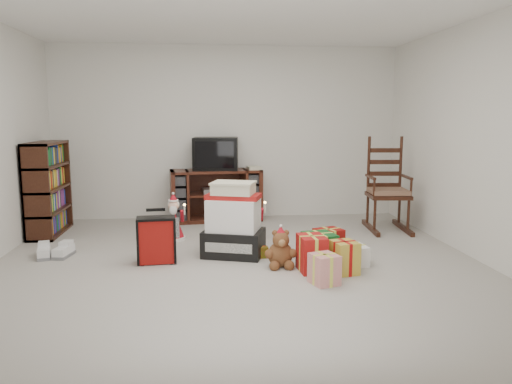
{
  "coord_description": "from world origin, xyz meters",
  "views": [
    {
      "loc": [
        -0.3,
        -4.85,
        1.5
      ],
      "look_at": [
        0.24,
        0.6,
        0.66
      ],
      "focal_mm": 35.0,
      "sensor_mm": 36.0,
      "label": 1
    }
  ],
  "objects_px": {
    "santa_figurine": "(252,221)",
    "mrs_claus_figurine": "(174,222)",
    "sneaker_pair": "(54,252)",
    "gift_pile": "(234,224)",
    "teddy_bear": "(280,251)",
    "red_suitcase": "(156,240)",
    "rocking_chair": "(386,197)",
    "bookshelf": "(48,190)",
    "crt_television": "(216,154)",
    "tv_stand": "(216,195)",
    "gift_cluster": "(330,254)"
  },
  "relations": [
    {
      "from": "gift_pile",
      "to": "red_suitcase",
      "type": "distance_m",
      "value": 0.83
    },
    {
      "from": "bookshelf",
      "to": "mrs_claus_figurine",
      "type": "relative_size",
      "value": 2.06
    },
    {
      "from": "tv_stand",
      "to": "sneaker_pair",
      "type": "distance_m",
      "value": 2.49
    },
    {
      "from": "red_suitcase",
      "to": "teddy_bear",
      "type": "relative_size",
      "value": 1.51
    },
    {
      "from": "crt_television",
      "to": "gift_pile",
      "type": "bearing_deg",
      "value": -80.57
    },
    {
      "from": "bookshelf",
      "to": "santa_figurine",
      "type": "xyz_separation_m",
      "value": [
        2.55,
        -0.55,
        -0.33
      ]
    },
    {
      "from": "mrs_claus_figurine",
      "to": "crt_television",
      "type": "height_order",
      "value": "crt_television"
    },
    {
      "from": "crt_television",
      "to": "teddy_bear",
      "type": "bearing_deg",
      "value": -70.94
    },
    {
      "from": "sneaker_pair",
      "to": "gift_cluster",
      "type": "bearing_deg",
      "value": -17.88
    },
    {
      "from": "bookshelf",
      "to": "rocking_chair",
      "type": "height_order",
      "value": "rocking_chair"
    },
    {
      "from": "santa_figurine",
      "to": "mrs_claus_figurine",
      "type": "xyz_separation_m",
      "value": [
        -0.95,
        0.07,
        -0.01
      ]
    },
    {
      "from": "crt_television",
      "to": "rocking_chair",
      "type": "bearing_deg",
      "value": -14.79
    },
    {
      "from": "rocking_chair",
      "to": "sneaker_pair",
      "type": "distance_m",
      "value": 4.13
    },
    {
      "from": "rocking_chair",
      "to": "santa_figurine",
      "type": "height_order",
      "value": "rocking_chair"
    },
    {
      "from": "bookshelf",
      "to": "rocking_chair",
      "type": "xyz_separation_m",
      "value": [
        4.37,
        -0.17,
        -0.13
      ]
    },
    {
      "from": "sneaker_pair",
      "to": "santa_figurine",
      "type": "bearing_deg",
      "value": 9.77
    },
    {
      "from": "bookshelf",
      "to": "crt_television",
      "type": "distance_m",
      "value": 2.26
    },
    {
      "from": "bookshelf",
      "to": "mrs_claus_figurine",
      "type": "bearing_deg",
      "value": -16.77
    },
    {
      "from": "red_suitcase",
      "to": "mrs_claus_figurine",
      "type": "xyz_separation_m",
      "value": [
        0.11,
        0.97,
        -0.02
      ]
    },
    {
      "from": "rocking_chair",
      "to": "mrs_claus_figurine",
      "type": "distance_m",
      "value": 2.8
    },
    {
      "from": "rocking_chair",
      "to": "teddy_bear",
      "type": "xyz_separation_m",
      "value": [
        -1.64,
        -1.54,
        -0.27
      ]
    },
    {
      "from": "rocking_chair",
      "to": "sneaker_pair",
      "type": "height_order",
      "value": "rocking_chair"
    },
    {
      "from": "santa_figurine",
      "to": "mrs_claus_figurine",
      "type": "bearing_deg",
      "value": 175.66
    },
    {
      "from": "gift_pile",
      "to": "gift_cluster",
      "type": "xyz_separation_m",
      "value": [
        0.93,
        -0.53,
        -0.2
      ]
    },
    {
      "from": "rocking_chair",
      "to": "crt_television",
      "type": "bearing_deg",
      "value": 165.21
    },
    {
      "from": "bookshelf",
      "to": "red_suitcase",
      "type": "distance_m",
      "value": 2.1
    },
    {
      "from": "sneaker_pair",
      "to": "rocking_chair",
      "type": "bearing_deg",
      "value": 8.48
    },
    {
      "from": "rocking_chair",
      "to": "bookshelf",
      "type": "bearing_deg",
      "value": -177.3
    },
    {
      "from": "red_suitcase",
      "to": "sneaker_pair",
      "type": "distance_m",
      "value": 1.18
    },
    {
      "from": "bookshelf",
      "to": "santa_figurine",
      "type": "distance_m",
      "value": 2.63
    },
    {
      "from": "tv_stand",
      "to": "santa_figurine",
      "type": "height_order",
      "value": "tv_stand"
    },
    {
      "from": "bookshelf",
      "to": "rocking_chair",
      "type": "relative_size",
      "value": 0.92
    },
    {
      "from": "tv_stand",
      "to": "mrs_claus_figurine",
      "type": "distance_m",
      "value": 1.22
    },
    {
      "from": "bookshelf",
      "to": "red_suitcase",
      "type": "height_order",
      "value": "bookshelf"
    },
    {
      "from": "tv_stand",
      "to": "teddy_bear",
      "type": "xyz_separation_m",
      "value": [
        0.59,
        -2.32,
        -0.2
      ]
    },
    {
      "from": "tv_stand",
      "to": "crt_television",
      "type": "bearing_deg",
      "value": 76.88
    },
    {
      "from": "gift_pile",
      "to": "mrs_claus_figurine",
      "type": "height_order",
      "value": "gift_pile"
    },
    {
      "from": "bookshelf",
      "to": "gift_pile",
      "type": "distance_m",
      "value": 2.62
    },
    {
      "from": "santa_figurine",
      "to": "crt_television",
      "type": "distance_m",
      "value": 1.45
    },
    {
      "from": "tv_stand",
      "to": "santa_figurine",
      "type": "distance_m",
      "value": 1.24
    },
    {
      "from": "red_suitcase",
      "to": "mrs_claus_figurine",
      "type": "height_order",
      "value": "mrs_claus_figurine"
    },
    {
      "from": "bookshelf",
      "to": "crt_television",
      "type": "xyz_separation_m",
      "value": [
        2.14,
        0.63,
        0.4
      ]
    },
    {
      "from": "mrs_claus_figurine",
      "to": "sneaker_pair",
      "type": "bearing_deg",
      "value": -152.39
    },
    {
      "from": "mrs_claus_figurine",
      "to": "sneaker_pair",
      "type": "distance_m",
      "value": 1.4
    },
    {
      "from": "bookshelf",
      "to": "sneaker_pair",
      "type": "bearing_deg",
      "value": -71.97
    },
    {
      "from": "gift_pile",
      "to": "teddy_bear",
      "type": "bearing_deg",
      "value": -28.8
    },
    {
      "from": "tv_stand",
      "to": "bookshelf",
      "type": "relative_size",
      "value": 1.13
    },
    {
      "from": "red_suitcase",
      "to": "gift_pile",
      "type": "bearing_deg",
      "value": 8.8
    },
    {
      "from": "red_suitcase",
      "to": "teddy_bear",
      "type": "height_order",
      "value": "red_suitcase"
    },
    {
      "from": "gift_pile",
      "to": "crt_television",
      "type": "distance_m",
      "value": 1.99
    }
  ]
}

